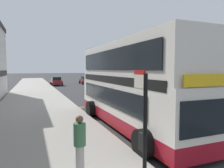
# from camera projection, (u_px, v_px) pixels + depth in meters

# --- Properties ---
(ground_plane) EXTENTS (260.00, 260.00, 0.00)m
(ground_plane) POSITION_uv_depth(u_px,v_px,m) (78.00, 87.00, 34.14)
(ground_plane) COLOR #333335
(pavement_near) EXTENTS (6.00, 76.00, 0.14)m
(pavement_near) POSITION_uv_depth(u_px,v_px,m) (34.00, 88.00, 31.55)
(pavement_near) COLOR #A39E93
(pavement_near) RESTS_ON ground
(double_decker_bus) EXTENTS (3.14, 10.39, 4.40)m
(double_decker_bus) POSITION_uv_depth(u_px,v_px,m) (130.00, 88.00, 10.78)
(double_decker_bus) COLOR white
(double_decker_bus) RESTS_ON ground
(bus_bay_markings) EXTENTS (3.13, 12.95, 0.01)m
(bus_bay_markings) POSITION_uv_depth(u_px,v_px,m) (132.00, 127.00, 10.73)
(bus_bay_markings) COLOR yellow
(bus_bay_markings) RESTS_ON ground
(bus_stop_sign) EXTENTS (0.09, 0.51, 2.88)m
(bus_stop_sign) POSITION_uv_depth(u_px,v_px,m) (143.00, 126.00, 4.38)
(bus_stop_sign) COLOR black
(bus_stop_sign) RESTS_ON pavement_near
(parked_car_teal_kerbside) EXTENTS (2.09, 4.20, 1.62)m
(parked_car_teal_kerbside) POSITION_uv_depth(u_px,v_px,m) (128.00, 86.00, 27.50)
(parked_car_teal_kerbside) COLOR #196066
(parked_car_teal_kerbside) RESTS_ON ground
(parked_car_grey_across) EXTENTS (2.09, 4.20, 1.62)m
(parked_car_grey_across) POSITION_uv_depth(u_px,v_px,m) (108.00, 82.00, 35.37)
(parked_car_grey_across) COLOR slate
(parked_car_grey_across) RESTS_ON ground
(parked_car_maroon_distant) EXTENTS (2.09, 4.20, 1.62)m
(parked_car_maroon_distant) POSITION_uv_depth(u_px,v_px,m) (56.00, 81.00, 38.04)
(parked_car_maroon_distant) COLOR maroon
(parked_car_maroon_distant) RESTS_ON ground
(parked_car_maroon_far) EXTENTS (2.09, 4.20, 1.62)m
(parked_car_maroon_far) POSITION_uv_depth(u_px,v_px,m) (86.00, 80.00, 41.96)
(parked_car_maroon_far) COLOR maroon
(parked_car_maroon_far) RESTS_ON ground
(pedestrian_waiting_near_sign) EXTENTS (0.34, 0.34, 1.63)m
(pedestrian_waiting_near_sign) POSITION_uv_depth(u_px,v_px,m) (80.00, 142.00, 5.61)
(pedestrian_waiting_near_sign) COLOR #B7B2AD
(pedestrian_waiting_near_sign) RESTS_ON pavement_near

